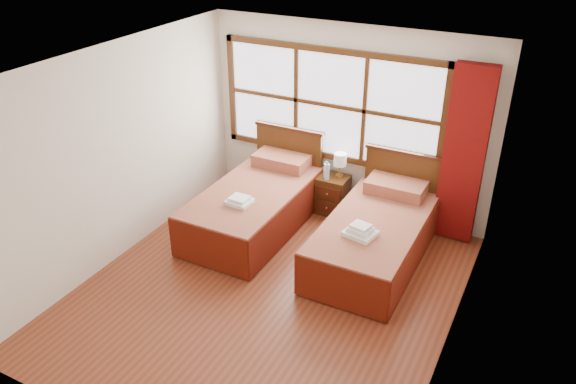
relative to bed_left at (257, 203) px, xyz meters
The scene contains 15 objects.
floor 1.49m from the bed_left, 55.23° to the right, with size 4.50×4.50×0.00m, color brown.
ceiling 2.69m from the bed_left, 55.23° to the right, with size 4.50×4.50×0.00m, color white.
wall_back 1.65m from the bed_left, 51.78° to the left, with size 4.00×4.00×0.00m, color silver.
wall_left 1.93m from the bed_left, 134.37° to the right, with size 4.50×4.50×0.00m, color silver.
wall_right 3.22m from the bed_left, 22.90° to the right, with size 4.50×4.50×0.00m, color silver.
window 1.65m from the bed_left, 60.27° to the left, with size 3.16×0.06×1.56m.
curtain 2.73m from the bed_left, 20.62° to the left, with size 0.50×0.16×2.30m, color maroon.
bed_left is the anchor object (origin of this frame).
bed_right 1.68m from the bed_left, ahead, with size 1.10×2.14×1.07m.
nightstand 1.11m from the bed_left, 46.20° to the left, with size 0.41×0.41×0.55m.
towels_left 0.57m from the bed_left, 85.53° to the right, with size 0.31×0.28×0.09m.
towels_right 1.73m from the bed_left, 16.05° to the right, with size 0.39×0.35×0.14m.
lamp 1.28m from the bed_left, 46.59° to the left, with size 0.17×0.17×0.34m.
bottle_near 1.06m from the bed_left, 48.85° to the left, with size 0.06×0.06×0.23m.
bottle_far 1.05m from the bed_left, 44.91° to the left, with size 0.07×0.07×0.26m.
Camera 1 is at (2.55, -4.46, 4.03)m, focal length 35.00 mm.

